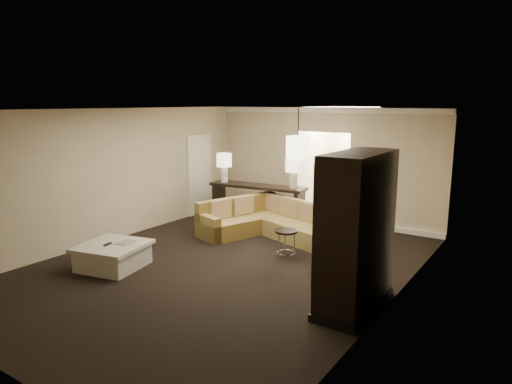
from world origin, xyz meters
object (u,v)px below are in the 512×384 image
Objects in this scene: armoire at (356,235)px; drink_table at (286,238)px; person at (363,178)px; sectional_sofa at (272,223)px; console_table at (257,200)px; coffee_table at (113,255)px.

drink_table is (-1.88, 1.30, -0.69)m from armoire.
person reaches higher than drink_table.
armoire reaches higher than sectional_sofa.
drink_table is (1.89, -1.85, -0.17)m from console_table.
coffee_table is at bearing -136.57° from drink_table.
sectional_sofa is 3.49m from coffee_table.
person is (0.70, 3.57, 0.57)m from sectional_sofa.
sectional_sofa is at bearing 67.17° from coffee_table.
console_table reaches higher than drink_table.
sectional_sofa is at bearing 133.08° from drink_table.
coffee_table is at bearing -94.43° from sectional_sofa.
console_table is (0.42, 4.03, 0.34)m from coffee_table.
armoire reaches higher than person.
console_table is at bearing 140.10° from armoire.
coffee_table is 4.07m from console_table.
console_table is (-0.93, 0.82, 0.24)m from sectional_sofa.
coffee_table is 3.19m from drink_table.
sectional_sofa is at bearing 140.66° from armoire.
person is (2.05, 6.79, 0.67)m from coffee_table.
coffee_table is at bearing -102.06° from console_table.
sectional_sofa is 1.78× the size of person.
coffee_table is 7.12m from person.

